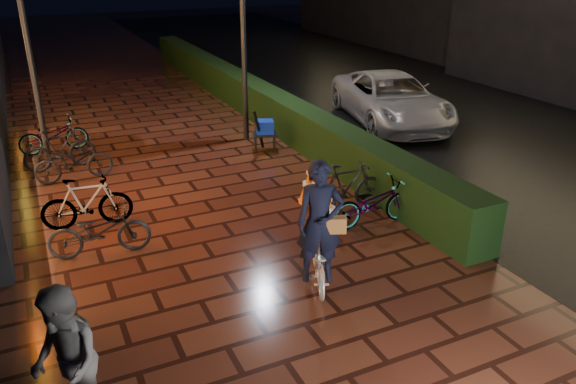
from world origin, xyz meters
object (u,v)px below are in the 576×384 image
traffic_barrier (318,199)px  cart_assembly (264,129)px  van (391,99)px  bystander_person (66,363)px  cyclist (319,240)px

traffic_barrier → cart_assembly: size_ratio=1.44×
cart_assembly → van: bearing=9.8°
bystander_person → cart_assembly: (5.23, 7.27, -0.28)m
cyclist → cart_assembly: 6.14m
bystander_person → van: 12.41m
cyclist → traffic_barrier: 2.41m
bystander_person → traffic_barrier: 5.85m
cyclist → traffic_barrier: cyclist is taller
bystander_person → cyclist: (3.58, 1.36, -0.11)m
van → bystander_person: bearing=-127.2°
van → cyclist: (-5.90, -6.65, 0.04)m
traffic_barrier → cyclist: bearing=-118.1°
cyclist → van: bearing=48.4°
bystander_person → cyclist: 3.83m
bystander_person → traffic_barrier: size_ratio=1.06×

